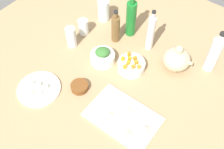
# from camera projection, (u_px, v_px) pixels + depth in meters

# --- Properties ---
(tabletop) EXTENTS (1.90, 1.90, 0.03)m
(tabletop) POSITION_uv_depth(u_px,v_px,m) (112.00, 82.00, 1.48)
(tabletop) COLOR #9A7B56
(tabletop) RESTS_ON ground
(cutting_board) EXTENTS (0.35, 0.23, 0.01)m
(cutting_board) POSITION_uv_depth(u_px,v_px,m) (123.00, 117.00, 1.33)
(cutting_board) COLOR silver
(cutting_board) RESTS_ON tabletop
(plate_tofu) EXTENTS (0.23, 0.23, 0.01)m
(plate_tofu) POSITION_uv_depth(u_px,v_px,m) (39.00, 89.00, 1.43)
(plate_tofu) COLOR white
(plate_tofu) RESTS_ON tabletop
(bowl_greens) EXTENTS (0.14, 0.14, 0.06)m
(bowl_greens) POSITION_uv_depth(u_px,v_px,m) (103.00, 58.00, 1.53)
(bowl_greens) COLOR white
(bowl_greens) RESTS_ON tabletop
(bowl_carrots) EXTENTS (0.15, 0.15, 0.05)m
(bowl_carrots) POSITION_uv_depth(u_px,v_px,m) (131.00, 66.00, 1.49)
(bowl_carrots) COLOR white
(bowl_carrots) RESTS_ON tabletop
(bowl_small_side) EXTENTS (0.09, 0.09, 0.03)m
(bowl_small_side) POSITION_uv_depth(u_px,v_px,m) (80.00, 87.00, 1.42)
(bowl_small_side) COLOR brown
(bowl_small_side) RESTS_ON tabletop
(teapot) EXTENTS (0.17, 0.15, 0.16)m
(teapot) POSITION_uv_depth(u_px,v_px,m) (177.00, 59.00, 1.48)
(teapot) COLOR tan
(teapot) RESTS_ON tabletop
(bottle_0) EXTENTS (0.05, 0.05, 0.22)m
(bottle_0) POSITION_uv_depth(u_px,v_px,m) (116.00, 28.00, 1.58)
(bottle_0) COLOR brown
(bottle_0) RESTS_ON tabletop
(bottle_1) EXTENTS (0.04, 0.04, 0.28)m
(bottle_1) POSITION_uv_depth(u_px,v_px,m) (151.00, 33.00, 1.52)
(bottle_1) COLOR silver
(bottle_1) RESTS_ON tabletop
(bottle_2) EXTENTS (0.06, 0.06, 0.27)m
(bottle_2) POSITION_uv_depth(u_px,v_px,m) (214.00, 54.00, 1.43)
(bottle_2) COLOR silver
(bottle_2) RESTS_ON tabletop
(bottle_3) EXTENTS (0.06, 0.06, 0.28)m
(bottle_3) POSITION_uv_depth(u_px,v_px,m) (131.00, 18.00, 1.59)
(bottle_3) COLOR #176D26
(bottle_3) RESTS_ON tabletop
(drinking_glass_0) EXTENTS (0.06, 0.06, 0.13)m
(drinking_glass_0) POSITION_uv_depth(u_px,v_px,m) (71.00, 37.00, 1.57)
(drinking_glass_0) COLOR white
(drinking_glass_0) RESTS_ON tabletop
(drinking_glass_1) EXTENTS (0.06, 0.06, 0.10)m
(drinking_glass_1) POSITION_uv_depth(u_px,v_px,m) (83.00, 27.00, 1.65)
(drinking_glass_1) COLOR white
(drinking_glass_1) RESTS_ON tabletop
(drinking_glass_2) EXTENTS (0.07, 0.07, 0.14)m
(drinking_glass_2) POSITION_uv_depth(u_px,v_px,m) (104.00, 10.00, 1.71)
(drinking_glass_2) COLOR white
(drinking_glass_2) RESTS_ON tabletop
(carrot_cube_0) EXTENTS (0.02, 0.02, 0.02)m
(carrot_cube_0) POSITION_uv_depth(u_px,v_px,m) (135.00, 58.00, 1.48)
(carrot_cube_0) COLOR orange
(carrot_cube_0) RESTS_ON bowl_carrots
(carrot_cube_1) EXTENTS (0.02, 0.02, 0.02)m
(carrot_cube_1) POSITION_uv_depth(u_px,v_px,m) (128.00, 63.00, 1.46)
(carrot_cube_1) COLOR orange
(carrot_cube_1) RESTS_ON bowl_carrots
(carrot_cube_2) EXTENTS (0.03, 0.03, 0.02)m
(carrot_cube_2) POSITION_uv_depth(u_px,v_px,m) (125.00, 67.00, 1.44)
(carrot_cube_2) COLOR orange
(carrot_cube_2) RESTS_ON bowl_carrots
(carrot_cube_3) EXTENTS (0.03, 0.03, 0.02)m
(carrot_cube_3) POSITION_uv_depth(u_px,v_px,m) (136.00, 62.00, 1.46)
(carrot_cube_3) COLOR orange
(carrot_cube_3) RESTS_ON bowl_carrots
(carrot_cube_4) EXTENTS (0.03, 0.03, 0.02)m
(carrot_cube_4) POSITION_uv_depth(u_px,v_px,m) (133.00, 67.00, 1.44)
(carrot_cube_4) COLOR orange
(carrot_cube_4) RESTS_ON bowl_carrots
(carrot_cube_5) EXTENTS (0.03, 0.03, 0.02)m
(carrot_cube_5) POSITION_uv_depth(u_px,v_px,m) (139.00, 67.00, 1.44)
(carrot_cube_5) COLOR orange
(carrot_cube_5) RESTS_ON bowl_carrots
(carrot_cube_6) EXTENTS (0.02, 0.02, 0.02)m
(carrot_cube_6) POSITION_uv_depth(u_px,v_px,m) (123.00, 59.00, 1.48)
(carrot_cube_6) COLOR orange
(carrot_cube_6) RESTS_ON bowl_carrots
(carrot_cube_7) EXTENTS (0.03, 0.03, 0.02)m
(carrot_cube_7) POSITION_uv_depth(u_px,v_px,m) (129.00, 59.00, 1.48)
(carrot_cube_7) COLOR orange
(carrot_cube_7) RESTS_ON bowl_carrots
(carrot_cube_8) EXTENTS (0.02, 0.02, 0.02)m
(carrot_cube_8) POSITION_uv_depth(u_px,v_px,m) (129.00, 54.00, 1.50)
(carrot_cube_8) COLOR orange
(carrot_cube_8) RESTS_ON bowl_carrots
(chopped_greens_mound) EXTENTS (0.11, 0.11, 0.04)m
(chopped_greens_mound) POSITION_uv_depth(u_px,v_px,m) (102.00, 52.00, 1.49)
(chopped_greens_mound) COLOR #33672C
(chopped_greens_mound) RESTS_ON bowl_greens
(tofu_cube_0) EXTENTS (0.03, 0.03, 0.02)m
(tofu_cube_0) POSITION_uv_depth(u_px,v_px,m) (31.00, 83.00, 1.43)
(tofu_cube_0) COLOR silver
(tofu_cube_0) RESTS_ON plate_tofu
(tofu_cube_1) EXTENTS (0.03, 0.03, 0.02)m
(tofu_cube_1) POSITION_uv_depth(u_px,v_px,m) (46.00, 87.00, 1.41)
(tofu_cube_1) COLOR white
(tofu_cube_1) RESTS_ON plate_tofu
(tofu_cube_2) EXTENTS (0.03, 0.03, 0.02)m
(tofu_cube_2) POSITION_uv_depth(u_px,v_px,m) (31.00, 92.00, 1.39)
(tofu_cube_2) COLOR white
(tofu_cube_2) RESTS_ON plate_tofu
(tofu_cube_3) EXTENTS (0.03, 0.03, 0.02)m
(tofu_cube_3) POSITION_uv_depth(u_px,v_px,m) (39.00, 84.00, 1.42)
(tofu_cube_3) COLOR #EDEECA
(tofu_cube_3) RESTS_ON plate_tofu
(tofu_cube_4) EXTENTS (0.02, 0.02, 0.02)m
(tofu_cube_4) POSITION_uv_depth(u_px,v_px,m) (39.00, 94.00, 1.39)
(tofu_cube_4) COLOR white
(tofu_cube_4) RESTS_ON plate_tofu
(dumpling_0) EXTENTS (0.08, 0.08, 0.02)m
(dumpling_0) POSITION_uv_depth(u_px,v_px,m) (127.00, 134.00, 1.26)
(dumpling_0) COLOR beige
(dumpling_0) RESTS_ON cutting_board
(dumpling_1) EXTENTS (0.05, 0.05, 0.02)m
(dumpling_1) POSITION_uv_depth(u_px,v_px,m) (110.00, 114.00, 1.32)
(dumpling_1) COLOR beige
(dumpling_1) RESTS_ON cutting_board
(dumpling_2) EXTENTS (0.07, 0.07, 0.02)m
(dumpling_2) POSITION_uv_depth(u_px,v_px,m) (129.00, 112.00, 1.33)
(dumpling_2) COLOR beige
(dumpling_2) RESTS_ON cutting_board
(dumpling_3) EXTENTS (0.06, 0.06, 0.03)m
(dumpling_3) POSITION_uv_depth(u_px,v_px,m) (146.00, 128.00, 1.27)
(dumpling_3) COLOR beige
(dumpling_3) RESTS_ON cutting_board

